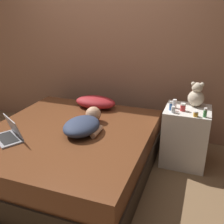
{
  "coord_description": "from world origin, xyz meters",
  "views": [
    {
      "loc": [
        1.3,
        -2.21,
        1.72
      ],
      "look_at": [
        0.41,
        0.23,
        0.67
      ],
      "focal_mm": 42.0,
      "sensor_mm": 36.0,
      "label": 1
    }
  ],
  "objects_px": {
    "bottle_white": "(175,104)",
    "bottle_red": "(183,107)",
    "bottle_blue": "(171,106)",
    "bottle_clear": "(173,110)",
    "bottle_green": "(205,113)",
    "laptop": "(10,134)",
    "bottle_amber": "(196,114)",
    "pillow": "(96,102)",
    "person_lying": "(84,124)",
    "teddy_bear": "(196,96)"
  },
  "relations": [
    {
      "from": "bottle_blue",
      "to": "bottle_white",
      "type": "relative_size",
      "value": 1.01
    },
    {
      "from": "teddy_bear",
      "to": "bottle_green",
      "type": "height_order",
      "value": "teddy_bear"
    },
    {
      "from": "pillow",
      "to": "bottle_clear",
      "type": "relative_size",
      "value": 7.67
    },
    {
      "from": "bottle_clear",
      "to": "teddy_bear",
      "type": "bearing_deg",
      "value": 54.77
    },
    {
      "from": "pillow",
      "to": "bottle_green",
      "type": "height_order",
      "value": "bottle_green"
    },
    {
      "from": "teddy_bear",
      "to": "bottle_white",
      "type": "height_order",
      "value": "teddy_bear"
    },
    {
      "from": "pillow",
      "to": "teddy_bear",
      "type": "relative_size",
      "value": 1.92
    },
    {
      "from": "bottle_white",
      "to": "laptop",
      "type": "bearing_deg",
      "value": -147.0
    },
    {
      "from": "person_lying",
      "to": "teddy_bear",
      "type": "bearing_deg",
      "value": 32.33
    },
    {
      "from": "teddy_bear",
      "to": "bottle_green",
      "type": "bearing_deg",
      "value": -69.84
    },
    {
      "from": "bottle_white",
      "to": "bottle_red",
      "type": "bearing_deg",
      "value": -29.78
    },
    {
      "from": "bottle_white",
      "to": "bottle_red",
      "type": "height_order",
      "value": "bottle_white"
    },
    {
      "from": "teddy_bear",
      "to": "bottle_blue",
      "type": "distance_m",
      "value": 0.34
    },
    {
      "from": "person_lying",
      "to": "bottle_white",
      "type": "xyz_separation_m",
      "value": [
        0.86,
        0.54,
        0.15
      ]
    },
    {
      "from": "bottle_amber",
      "to": "bottle_clear",
      "type": "distance_m",
      "value": 0.24
    },
    {
      "from": "bottle_red",
      "to": "bottle_clear",
      "type": "relative_size",
      "value": 1.22
    },
    {
      "from": "bottle_green",
      "to": "bottle_amber",
      "type": "bearing_deg",
      "value": -169.15
    },
    {
      "from": "bottle_blue",
      "to": "bottle_amber",
      "type": "xyz_separation_m",
      "value": [
        0.27,
        -0.09,
        -0.02
      ]
    },
    {
      "from": "pillow",
      "to": "bottle_blue",
      "type": "distance_m",
      "value": 1.02
    },
    {
      "from": "pillow",
      "to": "bottle_clear",
      "type": "distance_m",
      "value": 1.07
    },
    {
      "from": "bottle_red",
      "to": "bottle_amber",
      "type": "distance_m",
      "value": 0.19
    },
    {
      "from": "person_lying",
      "to": "bottle_red",
      "type": "distance_m",
      "value": 1.08
    },
    {
      "from": "teddy_bear",
      "to": "bottle_amber",
      "type": "bearing_deg",
      "value": -85.59
    },
    {
      "from": "pillow",
      "to": "bottle_white",
      "type": "relative_size",
      "value": 5.4
    },
    {
      "from": "bottle_green",
      "to": "laptop",
      "type": "bearing_deg",
      "value": -156.08
    },
    {
      "from": "bottle_white",
      "to": "bottle_green",
      "type": "bearing_deg",
      "value": -25.8
    },
    {
      "from": "laptop",
      "to": "bottle_white",
      "type": "bearing_deg",
      "value": 63.68
    },
    {
      "from": "person_lying",
      "to": "bottle_blue",
      "type": "height_order",
      "value": "bottle_blue"
    },
    {
      "from": "laptop",
      "to": "bottle_blue",
      "type": "distance_m",
      "value": 1.7
    },
    {
      "from": "laptop",
      "to": "bottle_amber",
      "type": "relative_size",
      "value": 6.7
    },
    {
      "from": "pillow",
      "to": "bottle_red",
      "type": "bearing_deg",
      "value": -9.93
    },
    {
      "from": "person_lying",
      "to": "bottle_red",
      "type": "bearing_deg",
      "value": 26.5
    },
    {
      "from": "bottle_red",
      "to": "bottle_green",
      "type": "xyz_separation_m",
      "value": [
        0.23,
        -0.1,
        0.01
      ]
    },
    {
      "from": "laptop",
      "to": "teddy_bear",
      "type": "bearing_deg",
      "value": 63.91
    },
    {
      "from": "bottle_blue",
      "to": "bottle_red",
      "type": "relative_size",
      "value": 1.18
    },
    {
      "from": "bottle_amber",
      "to": "bottle_green",
      "type": "xyz_separation_m",
      "value": [
        0.09,
        0.02,
        0.02
      ]
    },
    {
      "from": "laptop",
      "to": "bottle_clear",
      "type": "distance_m",
      "value": 1.7
    },
    {
      "from": "teddy_bear",
      "to": "bottle_white",
      "type": "relative_size",
      "value": 2.81
    },
    {
      "from": "person_lying",
      "to": "bottle_amber",
      "type": "bearing_deg",
      "value": 17.99
    },
    {
      "from": "person_lying",
      "to": "laptop",
      "type": "height_order",
      "value": "laptop"
    },
    {
      "from": "person_lying",
      "to": "bottle_clear",
      "type": "bearing_deg",
      "value": 24.16
    },
    {
      "from": "bottle_green",
      "to": "pillow",
      "type": "bearing_deg",
      "value": 167.51
    },
    {
      "from": "bottle_amber",
      "to": "bottle_white",
      "type": "bearing_deg",
      "value": 143.83
    },
    {
      "from": "person_lying",
      "to": "teddy_bear",
      "type": "height_order",
      "value": "teddy_bear"
    },
    {
      "from": "bottle_red",
      "to": "bottle_clear",
      "type": "height_order",
      "value": "bottle_red"
    },
    {
      "from": "person_lying",
      "to": "teddy_bear",
      "type": "relative_size",
      "value": 2.3
    },
    {
      "from": "bottle_blue",
      "to": "bottle_clear",
      "type": "distance_m",
      "value": 0.08
    },
    {
      "from": "bottle_clear",
      "to": "bottle_white",
      "type": "bearing_deg",
      "value": 92.58
    },
    {
      "from": "teddy_bear",
      "to": "bottle_amber",
      "type": "relative_size",
      "value": 4.71
    },
    {
      "from": "bottle_green",
      "to": "person_lying",
      "type": "bearing_deg",
      "value": -162.06
    }
  ]
}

